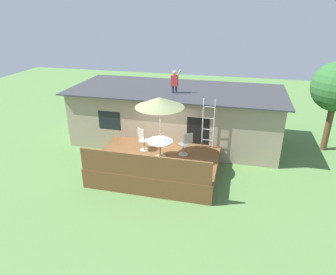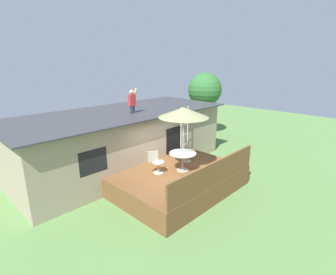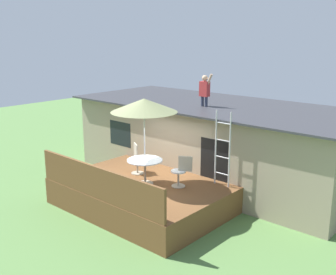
{
  "view_description": "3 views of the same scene",
  "coord_description": "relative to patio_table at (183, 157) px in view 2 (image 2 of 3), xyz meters",
  "views": [
    {
      "loc": [
        3.11,
        -10.69,
        6.49
      ],
      "look_at": [
        0.29,
        0.72,
        1.37
      ],
      "focal_mm": 32.34,
      "sensor_mm": 36.0,
      "label": 1
    },
    {
      "loc": [
        -7.0,
        -6.2,
        4.96
      ],
      "look_at": [
        0.21,
        0.79,
        1.98
      ],
      "focal_mm": 27.37,
      "sensor_mm": 36.0,
      "label": 2
    },
    {
      "loc": [
        8.19,
        -8.11,
        5.08
      ],
      "look_at": [
        0.22,
        0.87,
        2.04
      ],
      "focal_mm": 43.62,
      "sensor_mm": 36.0,
      "label": 3
    }
  ],
  "objects": [
    {
      "name": "patio_chair_right",
      "position": [
        0.92,
        0.54,
        -0.13
      ],
      "size": [
        0.58,
        0.44,
        0.92
      ],
      "rotation": [
        0.0,
        0.0,
        -2.61
      ],
      "color": "#A59E8C",
      "rests_on": "deck"
    },
    {
      "name": "deck_railing",
      "position": [
        -0.16,
        -1.64,
        -0.14
      ],
      "size": [
        4.88,
        0.08,
        0.9
      ],
      "primitive_type": "cube",
      "color": "brown",
      "rests_on": "deck"
    },
    {
      "name": "patio_umbrella",
      "position": [
        0.0,
        0.0,
        1.76
      ],
      "size": [
        1.9,
        1.9,
        2.54
      ],
      "color": "silver",
      "rests_on": "deck"
    },
    {
      "name": "step_ladder",
      "position": [
        1.74,
        1.42,
        0.51
      ],
      "size": [
        0.52,
        0.04,
        2.2
      ],
      "color": "silver",
      "rests_on": "deck"
    },
    {
      "name": "backyard_tree",
      "position": [
        7.16,
        4.27,
        1.72
      ],
      "size": [
        2.27,
        2.27,
        4.28
      ],
      "color": "brown",
      "rests_on": "ground"
    },
    {
      "name": "house",
      "position": [
        -0.16,
        3.67,
        -0.02
      ],
      "size": [
        10.5,
        4.5,
        2.73
      ],
      "color": "gray",
      "rests_on": "ground"
    },
    {
      "name": "deck",
      "position": [
        -0.16,
        0.07,
        -0.99
      ],
      "size": [
        4.98,
        3.52,
        0.8
      ],
      "primitive_type": "cube",
      "color": "brown",
      "rests_on": "ground"
    },
    {
      "name": "patio_table",
      "position": [
        0.0,
        0.0,
        0.0
      ],
      "size": [
        1.04,
        1.04,
        0.74
      ],
      "color": "#A59E8C",
      "rests_on": "deck"
    },
    {
      "name": "person_figure",
      "position": [
        -0.08,
        2.97,
        1.95
      ],
      "size": [
        0.47,
        0.2,
        1.11
      ],
      "color": "#33384C",
      "rests_on": "house"
    },
    {
      "name": "patio_chair_left",
      "position": [
        -0.91,
        0.55,
        -0.13
      ],
      "size": [
        0.57,
        0.44,
        0.92
      ],
      "rotation": [
        0.0,
        0.0,
        -0.54
      ],
      "color": "#A59E8C",
      "rests_on": "deck"
    },
    {
      "name": "ground_plane",
      "position": [
        -0.16,
        0.07,
        -1.39
      ],
      "size": [
        40.0,
        40.0,
        0.0
      ],
      "primitive_type": "plane",
      "color": "#567F42"
    }
  ]
}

